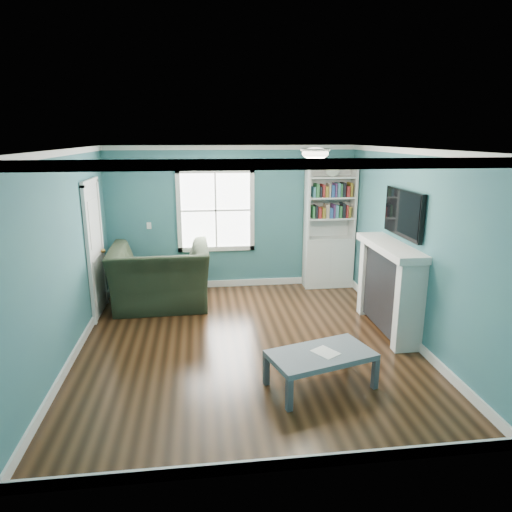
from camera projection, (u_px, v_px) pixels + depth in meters
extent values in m
plane|color=black|center=(247.00, 343.00, 6.26)|extent=(5.00, 5.00, 0.00)
plane|color=#356878|center=(232.00, 218.00, 8.33)|extent=(4.50, 0.00, 4.50)
plane|color=#356878|center=(280.00, 330.00, 3.53)|extent=(4.50, 0.00, 4.50)
plane|color=#356878|center=(67.00, 257.00, 5.66)|extent=(0.00, 5.00, 5.00)
plane|color=#356878|center=(411.00, 246.00, 6.20)|extent=(0.00, 5.00, 5.00)
plane|color=white|center=(246.00, 149.00, 5.60)|extent=(5.00, 5.00, 0.00)
cube|color=white|center=(233.00, 283.00, 8.63)|extent=(4.50, 0.03, 0.12)
cube|color=white|center=(278.00, 464.00, 3.86)|extent=(4.50, 0.03, 0.12)
cube|color=white|center=(78.00, 348.00, 5.98)|extent=(0.03, 5.00, 0.12)
cube|color=white|center=(402.00, 331.00, 6.52)|extent=(0.03, 5.00, 0.12)
cube|color=white|center=(232.00, 147.00, 7.99)|extent=(4.50, 0.04, 0.08)
cube|color=white|center=(282.00, 164.00, 3.23)|extent=(4.50, 0.04, 0.08)
cube|color=white|center=(57.00, 153.00, 5.34)|extent=(0.04, 5.00, 0.08)
cube|color=white|center=(418.00, 152.00, 5.88)|extent=(0.04, 5.00, 0.08)
cube|color=white|center=(216.00, 210.00, 8.25)|extent=(1.24, 0.01, 1.34)
cube|color=white|center=(179.00, 211.00, 8.16)|extent=(0.08, 0.06, 1.50)
cube|color=white|center=(252.00, 210.00, 8.32)|extent=(0.08, 0.06, 1.50)
cube|color=white|center=(217.00, 249.00, 8.42)|extent=(1.40, 0.06, 0.08)
cube|color=white|center=(215.00, 171.00, 8.06)|extent=(1.40, 0.06, 0.08)
cube|color=white|center=(216.00, 211.00, 8.24)|extent=(1.24, 0.03, 0.03)
cube|color=white|center=(216.00, 211.00, 8.24)|extent=(0.03, 0.03, 1.34)
cube|color=silver|center=(328.00, 263.00, 8.56)|extent=(0.90, 0.35, 0.90)
cube|color=silver|center=(307.00, 202.00, 8.22)|extent=(0.04, 0.35, 1.40)
cube|color=silver|center=(353.00, 201.00, 8.32)|extent=(0.04, 0.35, 1.40)
cube|color=silver|center=(328.00, 201.00, 8.43)|extent=(0.90, 0.02, 1.40)
cube|color=silver|center=(332.00, 164.00, 8.10)|extent=(0.90, 0.35, 0.04)
cube|color=silver|center=(329.00, 238.00, 8.44)|extent=(0.84, 0.33, 0.03)
cube|color=silver|center=(330.00, 218.00, 8.35)|extent=(0.84, 0.33, 0.03)
cube|color=silver|center=(330.00, 197.00, 8.25)|extent=(0.84, 0.33, 0.03)
cube|color=silver|center=(331.00, 177.00, 8.16)|extent=(0.84, 0.33, 0.03)
cube|color=#33723F|center=(330.00, 211.00, 8.30)|extent=(0.70, 0.25, 0.22)
cube|color=black|center=(331.00, 191.00, 8.20)|extent=(0.70, 0.25, 0.22)
cylinder|color=beige|center=(332.00, 169.00, 8.07)|extent=(0.26, 0.06, 0.26)
cube|color=black|center=(390.00, 291.00, 6.55)|extent=(0.30, 1.20, 1.10)
cube|color=black|center=(387.00, 304.00, 6.60)|extent=(0.22, 0.65, 0.70)
cube|color=silver|center=(409.00, 308.00, 5.91)|extent=(0.36, 0.16, 1.20)
cube|color=silver|center=(371.00, 277.00, 7.19)|extent=(0.36, 0.16, 1.20)
cube|color=silver|center=(391.00, 247.00, 6.38)|extent=(0.44, 1.58, 0.10)
cube|color=black|center=(404.00, 213.00, 6.28)|extent=(0.06, 1.10, 0.65)
cube|color=silver|center=(95.00, 251.00, 7.08)|extent=(0.04, 0.80, 2.05)
cube|color=white|center=(89.00, 258.00, 6.65)|extent=(0.05, 0.08, 2.13)
cube|color=white|center=(102.00, 244.00, 7.51)|extent=(0.05, 0.08, 2.13)
cube|color=white|center=(89.00, 182.00, 6.81)|extent=(0.05, 0.98, 0.08)
sphere|color=#BF8C3F|center=(103.00, 251.00, 7.39)|extent=(0.07, 0.07, 0.07)
ellipsoid|color=white|center=(315.00, 153.00, 5.82)|extent=(0.34, 0.34, 0.15)
cylinder|color=white|center=(315.00, 150.00, 5.81)|extent=(0.38, 0.38, 0.03)
cube|color=white|center=(149.00, 226.00, 8.16)|extent=(0.08, 0.01, 0.12)
imported|color=black|center=(160.00, 266.00, 7.47)|extent=(1.60, 1.06, 1.37)
cube|color=#454B53|center=(289.00, 395.00, 4.68)|extent=(0.08, 0.08, 0.35)
cube|color=#454B53|center=(375.00, 374.00, 5.10)|extent=(0.08, 0.08, 0.35)
cube|color=#454B53|center=(266.00, 370.00, 5.18)|extent=(0.08, 0.08, 0.35)
cube|color=#454B53|center=(346.00, 353.00, 5.60)|extent=(0.08, 0.08, 0.35)
cube|color=slate|center=(321.00, 355.00, 5.09)|extent=(1.28, 0.93, 0.06)
cube|color=white|center=(325.00, 352.00, 5.08)|extent=(0.33, 0.35, 0.00)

